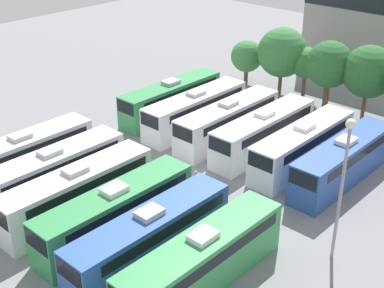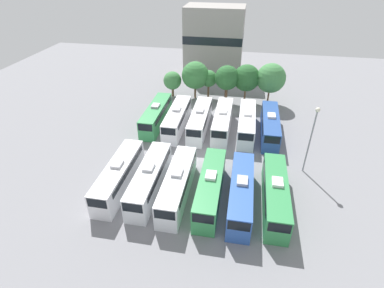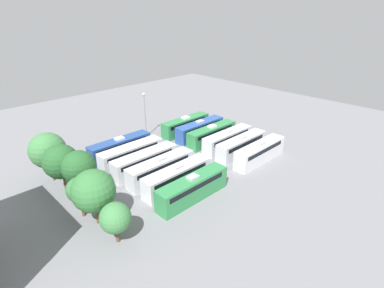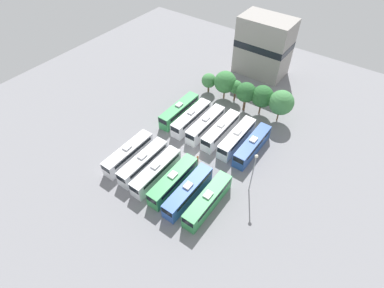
# 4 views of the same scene
# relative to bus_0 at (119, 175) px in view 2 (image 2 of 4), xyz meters

# --- Properties ---
(ground_plane) EXTENTS (112.11, 112.11, 0.00)m
(ground_plane) POSITION_rel_bus_0_xyz_m (9.40, 8.00, -1.83)
(ground_plane) COLOR gray
(bus_0) EXTENTS (2.57, 11.82, 3.68)m
(bus_0) POSITION_rel_bus_0_xyz_m (0.00, 0.00, 0.00)
(bus_0) COLOR silver
(bus_0) RESTS_ON ground_plane
(bus_1) EXTENTS (2.57, 11.82, 3.68)m
(bus_1) POSITION_rel_bus_0_xyz_m (3.93, 0.06, 0.00)
(bus_1) COLOR silver
(bus_1) RESTS_ON ground_plane
(bus_2) EXTENTS (2.57, 11.82, 3.68)m
(bus_2) POSITION_rel_bus_0_xyz_m (7.49, -0.29, 0.00)
(bus_2) COLOR silver
(bus_2) RESTS_ON ground_plane
(bus_3) EXTENTS (2.57, 11.82, 3.68)m
(bus_3) POSITION_rel_bus_0_xyz_m (11.41, -0.10, 0.00)
(bus_3) COLOR #338C4C
(bus_3) RESTS_ON ground_plane
(bus_4) EXTENTS (2.57, 11.82, 3.68)m
(bus_4) POSITION_rel_bus_0_xyz_m (15.01, -0.40, 0.00)
(bus_4) COLOR #2D56A8
(bus_4) RESTS_ON ground_plane
(bus_5) EXTENTS (2.57, 11.82, 3.68)m
(bus_5) POSITION_rel_bus_0_xyz_m (18.87, 0.07, 0.00)
(bus_5) COLOR #338C4C
(bus_5) RESTS_ON ground_plane
(bus_6) EXTENTS (2.57, 11.82, 3.68)m
(bus_6) POSITION_rel_bus_0_xyz_m (-0.02, 16.54, 0.00)
(bus_6) COLOR #338C4C
(bus_6) RESTS_ON ground_plane
(bus_7) EXTENTS (2.57, 11.82, 3.68)m
(bus_7) POSITION_rel_bus_0_xyz_m (3.72, 16.03, 0.00)
(bus_7) COLOR white
(bus_7) RESTS_ON ground_plane
(bus_8) EXTENTS (2.57, 11.82, 3.68)m
(bus_8) POSITION_rel_bus_0_xyz_m (7.54, 16.14, 0.00)
(bus_8) COLOR silver
(bus_8) RESTS_ON ground_plane
(bus_9) EXTENTS (2.57, 11.82, 3.68)m
(bus_9) POSITION_rel_bus_0_xyz_m (11.23, 16.48, 0.00)
(bus_9) COLOR silver
(bus_9) RESTS_ON ground_plane
(bus_10) EXTENTS (2.57, 11.82, 3.68)m
(bus_10) POSITION_rel_bus_0_xyz_m (15.14, 16.50, 0.00)
(bus_10) COLOR white
(bus_10) RESTS_ON ground_plane
(bus_11) EXTENTS (2.57, 11.82, 3.68)m
(bus_11) POSITION_rel_bus_0_xyz_m (18.84, 16.40, 0.00)
(bus_11) COLOR #284C93
(bus_11) RESTS_ON ground_plane
(worker_person) EXTENTS (0.36, 0.36, 1.63)m
(worker_person) POSITION_rel_bus_0_xyz_m (11.38, 7.65, -1.07)
(worker_person) COLOR #CC4C19
(worker_person) RESTS_ON ground_plane
(light_pole) EXTENTS (0.60, 0.60, 9.48)m
(light_pole) POSITION_rel_bus_0_xyz_m (23.11, 7.49, 4.43)
(light_pole) COLOR gray
(light_pole) RESTS_ON ground_plane
(tree_0) EXTENTS (3.61, 3.61, 5.13)m
(tree_0) POSITION_rel_bus_0_xyz_m (-0.09, 28.71, 1.48)
(tree_0) COLOR brown
(tree_0) RESTS_ON ground_plane
(tree_1) EXTENTS (5.32, 5.32, 7.38)m
(tree_1) POSITION_rel_bus_0_xyz_m (4.55, 28.72, 2.88)
(tree_1) COLOR brown
(tree_1) RESTS_ON ground_plane
(tree_2) EXTENTS (3.28, 3.28, 5.63)m
(tree_2) POSITION_rel_bus_0_xyz_m (7.13, 29.38, 2.13)
(tree_2) COLOR brown
(tree_2) RESTS_ON ground_plane
(tree_3) EXTENTS (4.61, 4.61, 7.37)m
(tree_3) POSITION_rel_bus_0_xyz_m (10.84, 27.53, 3.20)
(tree_3) COLOR brown
(tree_3) RESTS_ON ground_plane
(tree_4) EXTENTS (5.05, 5.05, 7.44)m
(tree_4) POSITION_rel_bus_0_xyz_m (14.46, 28.50, 3.08)
(tree_4) COLOR brown
(tree_4) RESTS_ON ground_plane
(tree_5) EXTENTS (5.49, 5.49, 7.90)m
(tree_5) POSITION_rel_bus_0_xyz_m (18.96, 28.57, 3.32)
(tree_5) COLOR brown
(tree_5) RESTS_ON ground_plane
(depot_building) EXTENTS (13.38, 8.42, 15.10)m
(depot_building) POSITION_rel_bus_0_xyz_m (6.18, 44.87, 5.81)
(depot_building) COLOR gray
(depot_building) RESTS_ON ground_plane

